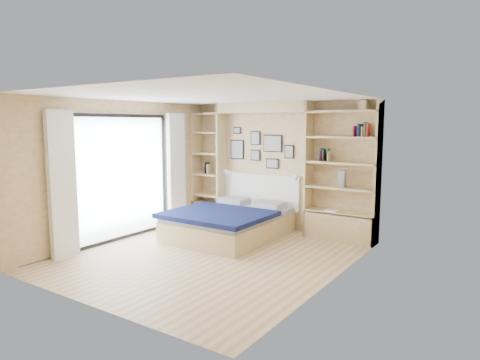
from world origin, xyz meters
The scene contains 9 objects.
ground centered at (0.00, 0.00, 0.00)m, with size 4.50×4.50×0.00m, color #D6B887.
room_shell centered at (-0.39, 1.52, 1.08)m, with size 4.50×4.50×4.50m.
bed centered at (-0.44, 1.14, 0.28)m, with size 1.78×2.20×1.07m.
photo_gallery centered at (-0.45, 2.22, 1.60)m, with size 1.48×0.02×0.82m.
reading_lamps centered at (-0.30, 2.00, 1.10)m, with size 1.92×0.12×0.15m.
shelf_decor centered at (1.11, 2.07, 1.69)m, with size 3.50×0.23×2.03m.
deck centered at (-3.60, 0.00, 0.00)m, with size 3.20×4.00×0.05m, color #6B5D4F.
deck_chair centered at (-2.84, 0.05, 0.36)m, with size 0.62×0.84×0.76m.
shipping_container centered at (-11.64, 3.90, 1.11)m, with size 2.14×5.34×2.23m, color navy.
Camera 1 is at (4.03, -5.20, 2.09)m, focal length 32.00 mm.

